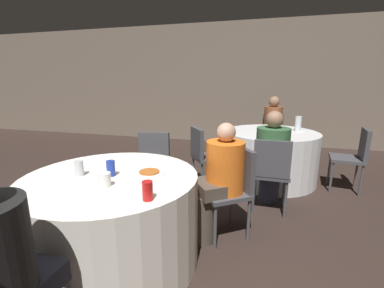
% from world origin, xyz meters
% --- Properties ---
extents(ground_plane, '(16.00, 16.00, 0.00)m').
position_xyz_m(ground_plane, '(0.00, 0.00, 0.00)').
color(ground_plane, '#332621').
extents(wall_back, '(16.00, 0.06, 2.80)m').
position_xyz_m(wall_back, '(0.00, 4.78, 1.40)').
color(wall_back, '#7A6B5B').
rests_on(wall_back, ground_plane).
extents(table_near, '(1.36, 1.36, 0.74)m').
position_xyz_m(table_near, '(0.12, 0.15, 0.37)').
color(table_near, white).
rests_on(table_near, ground_plane).
extents(table_far, '(1.35, 1.35, 0.74)m').
position_xyz_m(table_far, '(1.39, 2.39, 0.37)').
color(table_far, white).
rests_on(table_far, ground_plane).
extents(chair_near_north, '(0.45, 0.45, 0.86)m').
position_xyz_m(chair_near_north, '(-0.02, 1.23, 0.53)').
color(chair_near_north, '#47474C').
rests_on(chair_near_north, ground_plane).
extents(chair_near_northeast, '(0.56, 0.56, 0.86)m').
position_xyz_m(chair_near_northeast, '(1.00, 0.78, 0.53)').
color(chair_near_northeast, '#47474C').
rests_on(chair_near_northeast, ground_plane).
extents(chair_far_south, '(0.41, 0.41, 0.86)m').
position_xyz_m(chair_far_south, '(1.36, 1.30, 0.53)').
color(chair_far_south, '#47474C').
rests_on(chair_far_south, ground_plane).
extents(chair_far_east, '(0.46, 0.45, 0.86)m').
position_xyz_m(chair_far_east, '(2.46, 2.24, 0.53)').
color(chair_far_east, '#47474C').
rests_on(chair_far_east, ground_plane).
extents(chair_far_southwest, '(0.56, 0.56, 0.86)m').
position_xyz_m(chair_far_southwest, '(0.49, 1.78, 0.53)').
color(chair_far_southwest, '#47474C').
rests_on(chair_far_southwest, ground_plane).
extents(chair_far_north, '(0.42, 0.42, 0.86)m').
position_xyz_m(chair_far_north, '(1.44, 3.47, 0.53)').
color(chair_far_north, '#47474C').
rests_on(chair_far_north, ground_plane).
extents(person_orange_shirt, '(0.49, 0.46, 1.11)m').
position_xyz_m(person_orange_shirt, '(0.87, 0.69, 0.57)').
color(person_orange_shirt, '#4C4238').
rests_on(person_orange_shirt, ground_plane).
extents(person_floral_shirt, '(0.33, 0.50, 1.21)m').
position_xyz_m(person_floral_shirt, '(1.43, 3.31, 0.61)').
color(person_floral_shirt, '#33384C').
rests_on(person_floral_shirt, ground_plane).
extents(person_green_jacket, '(0.36, 0.52, 1.15)m').
position_xyz_m(person_green_jacket, '(1.37, 1.46, 0.60)').
color(person_green_jacket, '#33384C').
rests_on(person_green_jacket, ground_plane).
extents(person_black_shirt, '(0.37, 0.52, 1.19)m').
position_xyz_m(person_black_shirt, '(0.15, -0.79, 0.61)').
color(person_black_shirt, black).
rests_on(person_black_shirt, ground_plane).
extents(pizza_plate_near, '(0.25, 0.25, 0.02)m').
position_xyz_m(pizza_plate_near, '(0.38, 0.28, 0.75)').
color(pizza_plate_near, white).
rests_on(pizza_plate_near, table_near).
extents(soda_can_blue, '(0.07, 0.07, 0.12)m').
position_xyz_m(soda_can_blue, '(0.12, 0.15, 0.80)').
color(soda_can_blue, '#1E38A5').
rests_on(soda_can_blue, table_near).
extents(soda_can_silver, '(0.07, 0.07, 0.12)m').
position_xyz_m(soda_can_silver, '(-0.12, 0.09, 0.80)').
color(soda_can_silver, silver).
rests_on(soda_can_silver, table_near).
extents(soda_can_red, '(0.07, 0.07, 0.12)m').
position_xyz_m(soda_can_red, '(0.57, -0.17, 0.80)').
color(soda_can_red, red).
rests_on(soda_can_red, table_near).
extents(cup_near, '(0.08, 0.08, 0.10)m').
position_xyz_m(cup_near, '(0.20, -0.05, 0.79)').
color(cup_near, white).
rests_on(cup_near, table_near).
extents(bottle_far, '(0.09, 0.09, 0.22)m').
position_xyz_m(bottle_far, '(1.76, 2.54, 0.85)').
color(bottle_far, silver).
rests_on(bottle_far, table_far).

